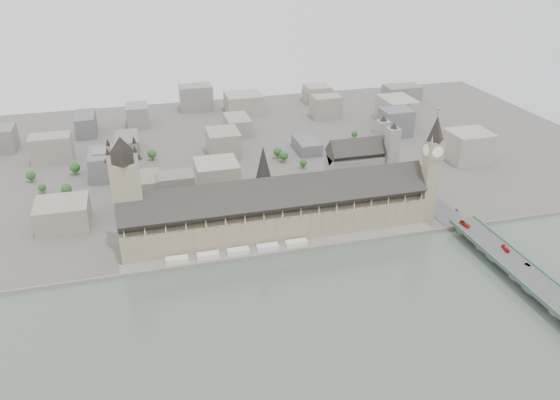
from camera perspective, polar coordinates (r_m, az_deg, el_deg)
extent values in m
plane|color=#595651|center=(467.17, 0.29, -4.66)|extent=(900.00, 900.00, 0.00)
plane|color=#4E5C51|center=(344.20, 8.01, -18.51)|extent=(600.00, 600.00, 0.00)
cube|color=slate|center=(454.09, 0.80, -5.45)|extent=(600.00, 1.50, 3.00)
cube|color=slate|center=(460.48, 0.54, -5.02)|extent=(270.00, 15.00, 2.00)
cube|color=white|center=(447.10, -10.72, -6.16)|extent=(18.00, 7.00, 4.00)
cube|color=white|center=(448.72, -7.54, -5.76)|extent=(18.00, 7.00, 4.00)
cube|color=white|center=(451.72, -4.39, -5.35)|extent=(18.00, 7.00, 4.00)
cube|color=white|center=(456.08, -1.30, -4.93)|extent=(18.00, 7.00, 4.00)
cube|color=white|center=(461.75, 1.72, -4.50)|extent=(18.00, 7.00, 4.00)
cube|color=tan|center=(477.63, -0.34, -2.18)|extent=(265.00, 40.00, 25.00)
cube|color=#282624|center=(467.18, -0.35, 0.25)|extent=(265.00, 40.73, 40.73)
cube|color=tan|center=(508.78, 15.21, 1.05)|extent=(12.00, 12.00, 62.00)
cube|color=gray|center=(493.84, 15.75, 5.14)|extent=(14.00, 14.00, 16.00)
cylinder|color=white|center=(497.45, 16.47, 5.20)|extent=(0.60, 10.00, 10.00)
cylinder|color=white|center=(490.32, 15.02, 5.08)|extent=(0.60, 10.00, 10.00)
cylinder|color=white|center=(499.59, 15.34, 5.44)|extent=(10.00, 0.60, 10.00)
cylinder|color=white|center=(488.14, 16.16, 4.83)|extent=(10.00, 0.60, 10.00)
cone|color=black|center=(487.53, 16.02, 7.21)|extent=(17.00, 17.00, 22.00)
cylinder|color=gold|center=(483.31, 16.23, 8.77)|extent=(1.00, 1.00, 6.00)
sphere|color=gold|center=(482.31, 16.28, 9.17)|extent=(2.00, 2.00, 2.00)
cone|color=gray|center=(498.25, 16.20, 6.74)|extent=(2.40, 2.40, 8.00)
cone|color=gray|center=(491.83, 14.89, 6.65)|extent=(2.40, 2.40, 8.00)
cone|color=gray|center=(487.90, 16.96, 6.22)|extent=(2.40, 2.40, 8.00)
cone|color=gray|center=(481.34, 15.63, 6.13)|extent=(2.40, 2.40, 8.00)
cube|color=tan|center=(458.27, -15.46, -0.66)|extent=(23.00, 23.00, 80.00)
cone|color=black|center=(438.48, -16.25, 5.16)|extent=(30.00, 30.00, 20.00)
cylinder|color=gray|center=(466.79, -1.73, 1.29)|extent=(12.00, 12.00, 20.00)
cone|color=black|center=(457.05, -1.77, 4.02)|extent=(13.00, 13.00, 28.00)
cube|color=#474749|center=(465.70, 23.11, -6.44)|extent=(25.00, 325.00, 10.25)
cube|color=gray|center=(570.82, 7.96, 3.07)|extent=(60.00, 28.00, 34.00)
cube|color=#282624|center=(562.50, 8.10, 5.13)|extent=(60.00, 28.28, 28.28)
cube|color=gray|center=(587.81, 10.50, 5.17)|extent=(12.00, 12.00, 64.00)
cube|color=gray|center=(567.89, 11.50, 4.30)|extent=(12.00, 12.00, 64.00)
imported|color=red|center=(500.02, 18.74, -2.41)|extent=(4.18, 11.36, 3.09)
imported|color=red|center=(475.24, 22.49, -4.71)|extent=(4.24, 10.21, 2.77)
imported|color=gray|center=(461.91, 24.45, -6.16)|extent=(3.03, 4.54, 1.42)
imported|color=gray|center=(523.75, 18.03, -1.05)|extent=(1.97, 4.42, 1.26)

